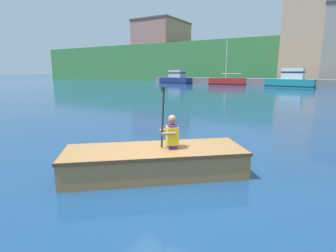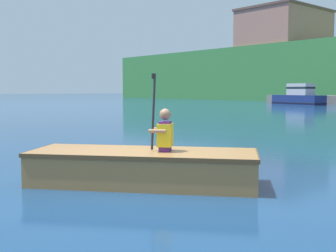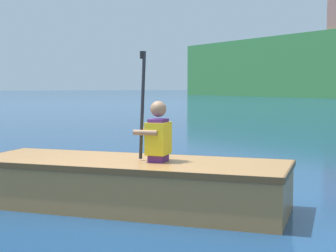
% 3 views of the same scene
% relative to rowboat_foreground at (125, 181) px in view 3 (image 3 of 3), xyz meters
% --- Properties ---
extents(ground_plane, '(300.00, 300.00, 0.00)m').
position_rel_rowboat_foreground_xyz_m(ground_plane, '(0.09, -0.02, -0.29)').
color(ground_plane, navy).
extents(rowboat_foreground, '(3.39, 3.11, 0.52)m').
position_rel_rowboat_foreground_xyz_m(rowboat_foreground, '(0.00, 0.00, 0.00)').
color(rowboat_foreground, '#A3703D').
rests_on(rowboat_foreground, ground).
extents(person_paddler, '(0.46, 0.46, 1.17)m').
position_rel_rowboat_foreground_xyz_m(person_paddler, '(0.29, 0.24, 0.52)').
color(person_paddler, '#592672').
rests_on(person_paddler, rowboat_foreground).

